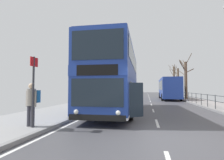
# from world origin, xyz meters

# --- Properties ---
(ground) EXTENTS (15.80, 140.00, 0.20)m
(ground) POSITION_xyz_m (-0.72, -0.00, 0.04)
(ground) COLOR #47474C
(double_decker_bus_main) EXTENTS (3.42, 10.76, 4.38)m
(double_decker_bus_main) POSITION_xyz_m (-2.60, 6.18, 2.30)
(double_decker_bus_main) COLOR navy
(double_decker_bus_main) RESTS_ON ground
(background_bus_far_lane) EXTENTS (2.77, 10.46, 3.11)m
(background_bus_far_lane) POSITION_xyz_m (2.85, 21.62, 1.70)
(background_bus_far_lane) COLOR navy
(background_bus_far_lane) RESTS_ON ground
(pedestrian_railing_far_kerb) EXTENTS (0.05, 26.76, 1.03)m
(pedestrian_railing_far_kerb) POSITION_xyz_m (4.45, 12.98, 0.83)
(pedestrian_railing_far_kerb) COLOR #2D3338
(pedestrian_railing_far_kerb) RESTS_ON ground
(pedestrian_with_backpack) EXTENTS (0.55, 0.58, 1.71)m
(pedestrian_with_backpack) POSITION_xyz_m (-5.00, 0.23, 1.14)
(pedestrian_with_backpack) COLOR #383842
(pedestrian_with_backpack) RESTS_ON ground
(bus_stop_sign_near) EXTENTS (0.08, 0.44, 2.75)m
(bus_stop_sign_near) POSITION_xyz_m (-4.82, 0.06, 1.83)
(bus_stop_sign_near) COLOR #2D2D33
(bus_stop_sign_near) RESTS_ON ground
(bare_tree_far_00) EXTENTS (1.27, 1.52, 6.50)m
(bare_tree_far_00) POSITION_xyz_m (5.88, 31.52, 3.13)
(bare_tree_far_00) COLOR brown
(bare_tree_far_00) RESTS_ON ground
(bare_tree_far_01) EXTENTS (1.85, 2.35, 7.36)m
(bare_tree_far_01) POSITION_xyz_m (6.20, 38.75, 3.83)
(bare_tree_far_01) COLOR #4C3D2D
(bare_tree_far_01) RESTS_ON ground
(bare_tree_far_02) EXTENTS (2.32, 2.48, 6.66)m
(bare_tree_far_02) POSITION_xyz_m (5.26, 21.42, 3.08)
(bare_tree_far_02) COLOR brown
(bare_tree_far_02) RESTS_ON ground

